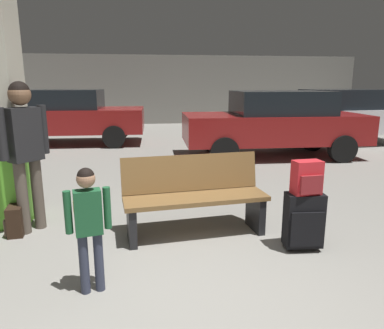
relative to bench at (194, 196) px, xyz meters
name	(u,v)px	position (x,y,z in m)	size (l,w,h in m)	color
ground_plane	(162,180)	(-0.22, 2.53, -0.49)	(18.00, 18.00, 0.10)	gray
garage_back_wall	(149,90)	(-0.22, 11.39, 0.96)	(18.00, 0.12, 2.80)	slate
bench	(194,196)	(0.00, 0.00, 0.00)	(1.65, 0.70, 0.89)	brown
suitcase	(304,220)	(1.05, -0.58, -0.12)	(0.39, 0.25, 0.60)	black
backpack_bright	(307,178)	(1.05, -0.58, 0.33)	(0.29, 0.21, 0.34)	red
child	(88,217)	(-1.01, -1.06, 0.21)	(0.35, 0.20, 1.06)	#33384C
adult	(24,141)	(-1.87, 0.34, 0.62)	(0.43, 0.46, 1.71)	brown
backpack_dark_floor	(16,221)	(-2.02, 0.24, -0.28)	(0.22, 0.30, 0.34)	black
parked_car_side	(341,115)	(4.98, 5.59, 0.36)	(4.25, 2.10, 1.51)	silver
parked_car_near	(275,122)	(2.49, 4.10, 0.36)	(4.15, 1.90, 1.51)	maroon
parked_car_far	(67,115)	(-2.60, 6.58, 0.36)	(4.16, 1.91, 1.51)	maroon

